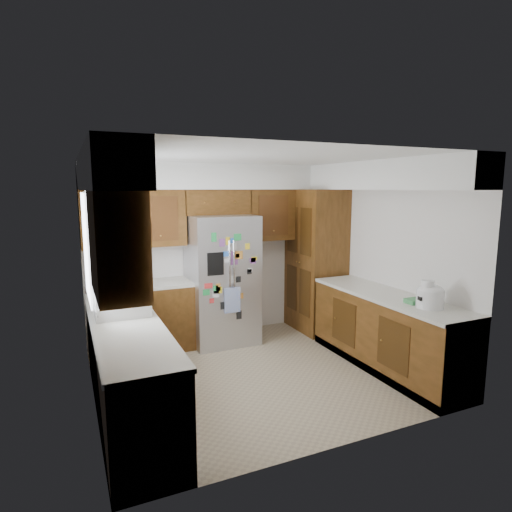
# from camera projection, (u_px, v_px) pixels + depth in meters

# --- Properties ---
(floor) EXTENTS (3.60, 3.60, 0.00)m
(floor) POSITION_uv_depth(u_px,v_px,m) (257.00, 374.00, 5.05)
(floor) COLOR tan
(floor) RESTS_ON ground
(room_shell) EXTENTS (3.64, 3.24, 2.52)m
(room_shell) POSITION_uv_depth(u_px,v_px,m) (237.00, 218.00, 5.05)
(room_shell) COLOR silver
(room_shell) RESTS_ON ground
(left_counter_run) EXTENTS (1.36, 3.20, 0.92)m
(left_counter_run) POSITION_uv_depth(u_px,v_px,m) (138.00, 357.00, 4.46)
(left_counter_run) COLOR #42290C
(left_counter_run) RESTS_ON ground
(right_counter_run) EXTENTS (0.63, 2.25, 0.92)m
(right_counter_run) POSITION_uv_depth(u_px,v_px,m) (386.00, 334.00, 5.16)
(right_counter_run) COLOR #42290C
(right_counter_run) RESTS_ON ground
(pantry) EXTENTS (0.60, 0.90, 2.15)m
(pantry) POSITION_uv_depth(u_px,v_px,m) (316.00, 261.00, 6.52)
(pantry) COLOR #42290C
(pantry) RESTS_ON ground
(fridge) EXTENTS (0.90, 0.79, 1.80)m
(fridge) POSITION_uv_depth(u_px,v_px,m) (222.00, 280.00, 6.00)
(fridge) COLOR #AAA9AF
(fridge) RESTS_ON ground
(bridge_cabinet) EXTENTS (0.96, 0.34, 0.35)m
(bridge_cabinet) POSITION_uv_depth(u_px,v_px,m) (216.00, 202.00, 6.03)
(bridge_cabinet) COLOR #42290C
(bridge_cabinet) RESTS_ON fridge
(fridge_top_items) EXTENTS (0.73, 0.29, 0.29)m
(fridge_top_items) POSITION_uv_depth(u_px,v_px,m) (212.00, 180.00, 5.96)
(fridge_top_items) COLOR #1C49B6
(fridge_top_items) RESTS_ON bridge_cabinet
(sink_assembly) EXTENTS (0.52, 0.70, 0.37)m
(sink_assembly) POSITION_uv_depth(u_px,v_px,m) (120.00, 305.00, 4.38)
(sink_assembly) COLOR white
(sink_assembly) RESTS_ON left_counter_run
(left_counter_clutter) EXTENTS (0.37, 0.83, 0.38)m
(left_counter_clutter) POSITION_uv_depth(u_px,v_px,m) (115.00, 284.00, 5.04)
(left_counter_clutter) COLOR black
(left_counter_clutter) RESTS_ON left_counter_run
(rice_cooker) EXTENTS (0.29, 0.28, 0.25)m
(rice_cooker) POSITION_uv_depth(u_px,v_px,m) (430.00, 296.00, 4.49)
(rice_cooker) COLOR white
(rice_cooker) RESTS_ON right_counter_run
(paper_towel) EXTENTS (0.13, 0.13, 0.30)m
(paper_towel) POSITION_uv_depth(u_px,v_px,m) (427.00, 294.00, 4.48)
(paper_towel) COLOR white
(paper_towel) RESTS_ON right_counter_run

